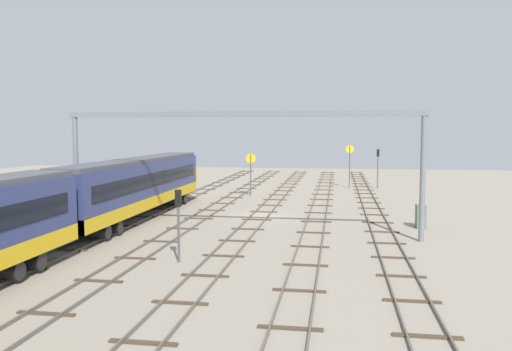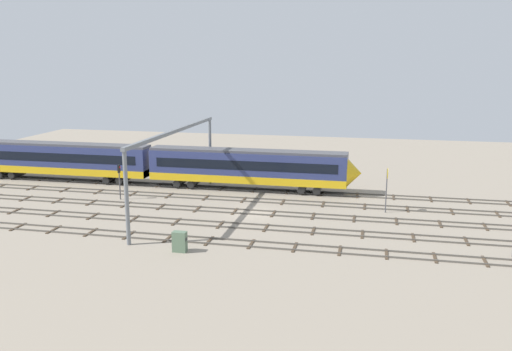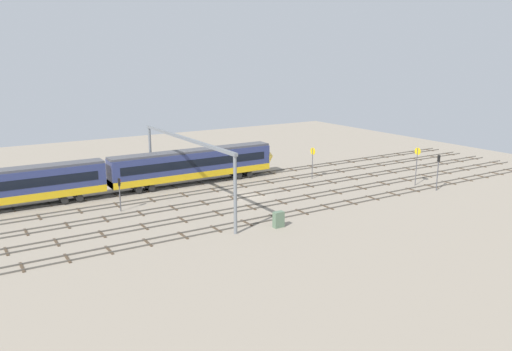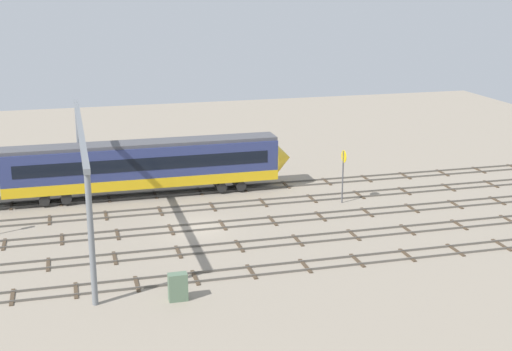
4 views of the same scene
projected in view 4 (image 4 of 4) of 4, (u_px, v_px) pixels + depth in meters
ground_plane at (197, 228)px, 56.02m from camera, size 114.30×114.30×0.00m
track_near_foreground at (224, 274)px, 47.11m from camera, size 98.30×2.40×0.16m
track_second_near at (209, 249)px, 51.55m from camera, size 98.30×2.40×0.16m
track_middle at (197, 227)px, 56.00m from camera, size 98.30×2.40×0.16m
track_second_far at (187, 209)px, 60.44m from camera, size 98.30×2.40×0.16m
track_with_train at (178, 193)px, 64.89m from camera, size 98.30×2.40×0.16m
train at (3, 177)px, 60.50m from camera, size 50.40×3.24×4.80m
overhead_gantry at (82, 151)px, 52.26m from camera, size 0.40×24.50×8.48m
speed_sign_near_foreground at (343, 167)px, 61.36m from camera, size 0.14×1.07×4.68m
relay_cabinet at (178, 287)px, 43.27m from camera, size 1.18×0.65×1.73m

